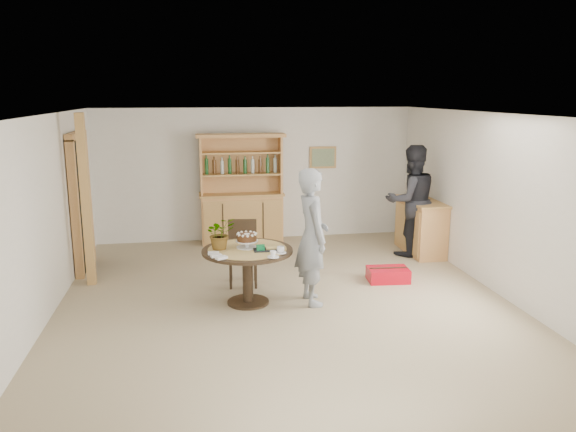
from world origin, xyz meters
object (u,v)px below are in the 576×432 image
Objects in this scene: dining_chair at (243,248)px; red_suitcase at (388,275)px; teen_boy at (312,237)px; sideboard at (421,226)px; adult_person at (411,201)px; hutch at (242,206)px; dining_table at (248,260)px.

dining_chair is 1.50× the size of red_suitcase.
dining_chair is at bearing 37.66° from teen_boy.
adult_person reaches higher than sideboard.
dining_chair is at bearing 177.37° from red_suitcase.
adult_person is at bearing 23.61° from dining_chair.
hutch reaches higher than sideboard.
dining_chair reaches higher than dining_table.
hutch is at bearing 6.66° from teen_boy.
red_suitcase is at bearing -67.95° from teen_boy.
adult_person is (2.80, -1.33, 0.27)m from hutch.
hutch is 1.07× the size of adult_person.
dining_table is 0.91m from teen_boy.
dining_chair reaches higher than sideboard.
red_suitcase is at bearing -53.32° from hutch.
hutch is 1.70× the size of dining_table.
adult_person is at bearing 61.82° from red_suitcase.
sideboard is 1.33× the size of dining_chair.
hutch is 3.24× the size of red_suitcase.
sideboard reaches higher than dining_table.
dining_chair reaches higher than red_suitcase.
hutch reaches higher than red_suitcase.
dining_table is 2.28m from red_suitcase.
dining_table is at bearing -148.98° from sideboard.
red_suitcase is at bearing 14.43° from dining_table.
dining_table is at bearing 24.90° from adult_person.
sideboard is 2.00× the size of red_suitcase.
hutch is 3.33m from red_suitcase.
dining_table is 1.27× the size of dining_chair.
teen_boy reaches higher than sideboard.
adult_person is (2.15, 1.96, 0.05)m from teen_boy.
sideboard is at bearing 31.02° from dining_table.
sideboard is 0.55m from adult_person.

